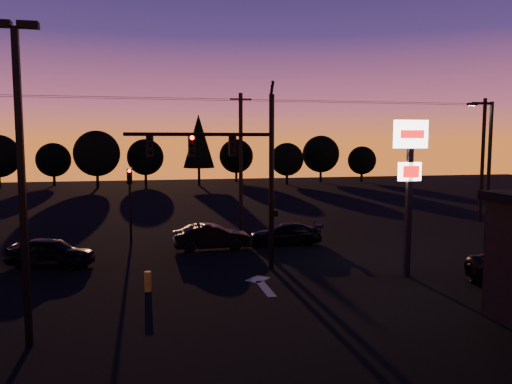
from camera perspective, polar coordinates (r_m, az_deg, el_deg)
ground at (r=19.36m, az=0.35°, el=-11.92°), size 120.00×120.00×0.00m
lane_arrow at (r=21.02m, az=0.67°, el=-10.46°), size 1.20×3.10×0.01m
traffic_signal_mast at (r=22.35m, az=-2.19°, el=3.35°), size 6.79×0.52×8.58m
secondary_signal at (r=29.62m, az=-14.21°, el=-0.25°), size 0.30×0.31×4.35m
parking_lot_light at (r=15.35m, az=-25.28°, el=2.93°), size 1.25×0.30×9.14m
pylon_sign at (r=22.45m, az=17.18°, el=3.05°), size 1.50×0.28×6.80m
streetlight at (r=29.64m, az=24.94°, el=2.42°), size 1.55×0.35×8.00m
utility_pole_1 at (r=32.58m, az=-1.75°, el=3.51°), size 1.40×0.26×9.00m
utility_pole_2 at (r=40.08m, az=24.47°, el=3.43°), size 1.40×0.26×9.00m
power_wires at (r=32.66m, az=-1.77°, el=10.50°), size 36.00×1.22×0.07m
bollard at (r=20.40m, az=-12.26°, el=-9.96°), size 0.27×0.27×0.80m
tree_1 at (r=71.99m, az=-22.14°, el=3.42°), size 4.54×4.54×5.71m
tree_2 at (r=66.24m, az=-17.74°, el=4.21°), size 5.77×5.78×7.26m
tree_3 at (r=70.00m, az=-12.53°, el=3.91°), size 4.95×4.95×6.22m
tree_4 at (r=67.35m, az=-6.57°, el=5.79°), size 4.18×4.18×9.50m
tree_5 at (r=73.19m, az=-2.28°, el=4.12°), size 4.95×4.95×6.22m
tree_6 at (r=68.73m, az=3.56°, el=3.74°), size 4.54×4.54×5.71m
tree_7 at (r=73.43m, az=7.43°, el=4.32°), size 5.36×5.36×6.74m
tree_8 at (r=74.81m, az=12.01°, el=3.55°), size 4.12×4.12×5.19m
car_left at (r=25.61m, az=-22.42°, el=-6.36°), size 4.35×2.83×1.38m
car_mid at (r=27.50m, az=-5.04°, el=-5.12°), size 4.24×1.55×1.39m
car_right at (r=28.76m, az=3.34°, el=-4.79°), size 4.37×2.20×1.22m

